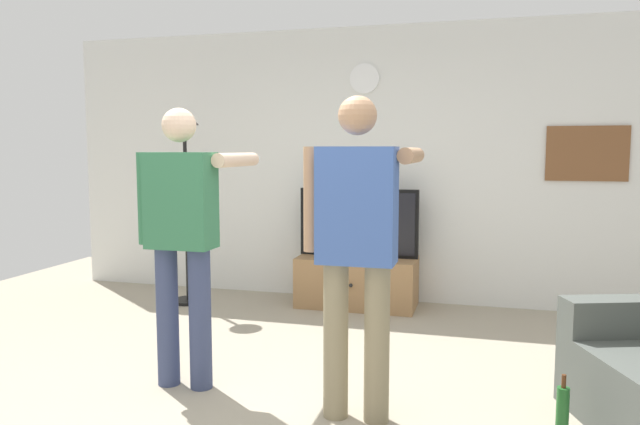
{
  "coord_description": "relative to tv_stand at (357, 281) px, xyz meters",
  "views": [
    {
      "loc": [
        1.14,
        -2.97,
        1.51
      ],
      "look_at": [
        -0.0,
        1.2,
        1.05
      ],
      "focal_mm": 33.7,
      "sensor_mm": 36.0,
      "label": 1
    }
  ],
  "objects": [
    {
      "name": "tv_stand",
      "position": [
        0.0,
        0.0,
        0.0
      ],
      "size": [
        1.13,
        0.58,
        0.48
      ],
      "color": "#997047",
      "rests_on": "ground_plane"
    },
    {
      "name": "ground_plane",
      "position": [
        0.02,
        -2.6,
        -0.24
      ],
      "size": [
        8.4,
        8.4,
        0.0
      ],
      "primitive_type": "plane",
      "color": "#9E937F"
    },
    {
      "name": "floor_lamp",
      "position": [
        -1.64,
        -0.31,
        1.11
      ],
      "size": [
        0.32,
        0.32,
        1.88
      ],
      "color": "black",
      "rests_on": "ground_plane"
    },
    {
      "name": "beverage_bottle",
      "position": [
        1.58,
        -2.34,
        -0.1
      ],
      "size": [
        0.07,
        0.07,
        0.34
      ],
      "color": "#1E5923",
      "rests_on": "ground_plane"
    },
    {
      "name": "wall_clock",
      "position": [
        0.0,
        0.29,
        1.95
      ],
      "size": [
        0.29,
        0.03,
        0.29
      ],
      "primitive_type": "cylinder",
      "rotation": [
        1.57,
        0.0,
        0.0
      ],
      "color": "white"
    },
    {
      "name": "back_wall",
      "position": [
        0.02,
        0.35,
        1.11
      ],
      "size": [
        6.4,
        0.1,
        2.7
      ],
      "primitive_type": "cube",
      "color": "silver",
      "rests_on": "ground_plane"
    },
    {
      "name": "person_standing_nearer_lamp",
      "position": [
        -0.66,
        -2.22,
        0.76
      ],
      "size": [
        0.59,
        0.78,
        1.76
      ],
      "color": "#384266",
      "rests_on": "ground_plane"
    },
    {
      "name": "framed_picture",
      "position": [
        2.04,
        0.3,
        1.23
      ],
      "size": [
        0.7,
        0.04,
        0.5
      ],
      "primitive_type": "cube",
      "color": "brown"
    },
    {
      "name": "person_standing_nearer_couch",
      "position": [
        0.49,
        -2.39,
        0.78
      ],
      "size": [
        0.6,
        0.78,
        1.79
      ],
      "color": "gray",
      "rests_on": "ground_plane"
    },
    {
      "name": "television",
      "position": [
        0.0,
        0.05,
        0.57
      ],
      "size": [
        1.15,
        0.07,
        0.65
      ],
      "color": "black",
      "rests_on": "tv_stand"
    }
  ]
}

